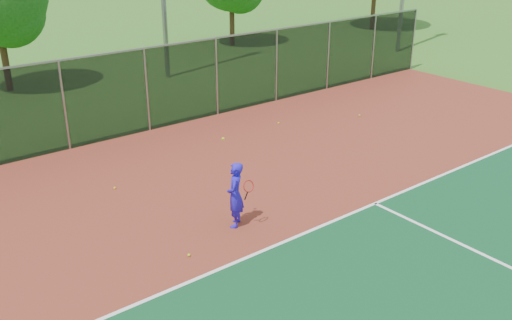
{
  "coord_description": "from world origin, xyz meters",
  "views": [
    {
      "loc": [
        -9.0,
        -5.85,
        7.13
      ],
      "look_at": [
        -0.53,
        5.0,
        1.3
      ],
      "focal_mm": 40.0,
      "sensor_mm": 36.0,
      "label": 1
    }
  ],
  "objects": [
    {
      "name": "court_apron",
      "position": [
        0.0,
        2.0,
        0.01
      ],
      "size": [
        30.0,
        20.0,
        0.02
      ],
      "primitive_type": "cube",
      "color": "maroon",
      "rests_on": "ground"
    },
    {
      "name": "practice_ball_1",
      "position": [
        -3.17,
        8.19,
        0.06
      ],
      "size": [
        0.07,
        0.07,
        0.07
      ],
      "primitive_type": "sphere",
      "color": "#C6D118",
      "rests_on": "court_apron"
    },
    {
      "name": "practice_ball_0",
      "position": [
        7.23,
        8.37,
        0.06
      ],
      "size": [
        0.07,
        0.07,
        0.07
      ],
      "primitive_type": "sphere",
      "color": "#C6D118",
      "rests_on": "court_apron"
    },
    {
      "name": "practice_ball_3",
      "position": [
        -3.36,
        3.87,
        0.06
      ],
      "size": [
        0.07,
        0.07,
        0.07
      ],
      "primitive_type": "sphere",
      "color": "#C6D118",
      "rests_on": "court_apron"
    },
    {
      "name": "tennis_player",
      "position": [
        -1.66,
        4.39,
        0.87
      ],
      "size": [
        0.72,
        0.77,
        2.39
      ],
      "color": "#2617D7",
      "rests_on": "court_apron"
    },
    {
      "name": "fence_back",
      "position": [
        0.0,
        12.0,
        1.56
      ],
      "size": [
        30.0,
        0.06,
        3.03
      ],
      "color": "black",
      "rests_on": "court_apron"
    },
    {
      "name": "ground",
      "position": [
        0.0,
        0.0,
        0.0
      ],
      "size": [
        120.0,
        120.0,
        0.0
      ],
      "primitive_type": "plane",
      "color": "#2D631C",
      "rests_on": "ground"
    },
    {
      "name": "practice_ball_4",
      "position": [
        4.15,
        9.61,
        0.06
      ],
      "size": [
        0.07,
        0.07,
        0.07
      ],
      "primitive_type": "sphere",
      "color": "#C6D118",
      "rests_on": "court_apron"
    }
  ]
}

